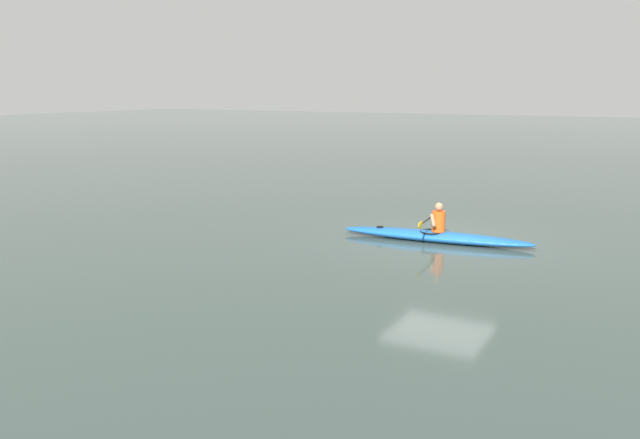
{
  "coord_description": "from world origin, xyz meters",
  "views": [
    {
      "loc": [
        -4.99,
        15.62,
        3.78
      ],
      "look_at": [
        0.4,
        5.75,
        1.51
      ],
      "focal_mm": 36.56,
      "sensor_mm": 36.0,
      "label": 1
    }
  ],
  "objects": [
    {
      "name": "ground_plane",
      "position": [
        0.0,
        0.0,
        0.0
      ],
      "size": [
        160.0,
        160.0,
        0.0
      ],
      "primitive_type": "plane",
      "color": "#384742"
    },
    {
      "name": "kayaker",
      "position": [
        0.05,
        0.26,
        0.58
      ],
      "size": [
        0.5,
        2.43,
        0.73
      ],
      "color": "#E04C14",
      "rests_on": "kayak"
    },
    {
      "name": "kayak",
      "position": [
        0.1,
        0.26,
        0.14
      ],
      "size": [
        4.91,
        1.1,
        0.27
      ],
      "color": "#1959A5",
      "rests_on": "ground"
    }
  ]
}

